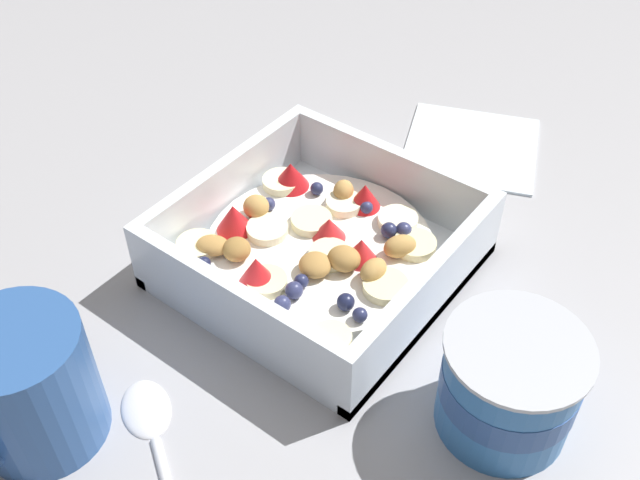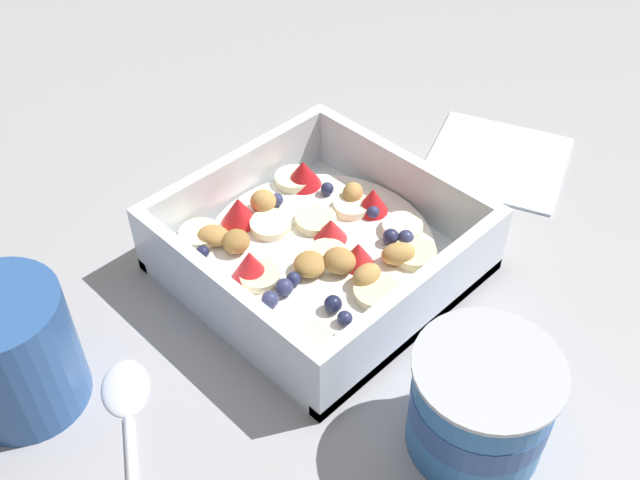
# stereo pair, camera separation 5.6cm
# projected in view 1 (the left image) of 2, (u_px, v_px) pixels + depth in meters

# --- Properties ---
(ground_plane) EXTENTS (2.40, 2.40, 0.00)m
(ground_plane) POSITION_uv_depth(u_px,v_px,m) (298.00, 271.00, 0.58)
(ground_plane) COLOR #9E9EA3
(fruit_bowl) EXTENTS (0.20, 0.20, 0.06)m
(fruit_bowl) POSITION_uv_depth(u_px,v_px,m) (318.00, 249.00, 0.57)
(fruit_bowl) COLOR white
(fruit_bowl) RESTS_ON ground
(spoon) EXTENTS (0.11, 0.16, 0.01)m
(spoon) POSITION_uv_depth(u_px,v_px,m) (155.00, 440.00, 0.46)
(spoon) COLOR silver
(spoon) RESTS_ON ground
(yogurt_cup) EXTENTS (0.09, 0.09, 0.08)m
(yogurt_cup) POSITION_uv_depth(u_px,v_px,m) (509.00, 384.00, 0.45)
(yogurt_cup) COLOR #3370B7
(yogurt_cup) RESTS_ON ground
(coffee_mug) EXTENTS (0.11, 0.08, 0.09)m
(coffee_mug) POSITION_uv_depth(u_px,v_px,m) (27.00, 388.00, 0.44)
(coffee_mug) COLOR #2D5699
(coffee_mug) RESTS_ON ground
(folded_napkin) EXTENTS (0.16, 0.16, 0.01)m
(folded_napkin) POSITION_uv_depth(u_px,v_px,m) (471.00, 145.00, 0.69)
(folded_napkin) COLOR silver
(folded_napkin) RESTS_ON ground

